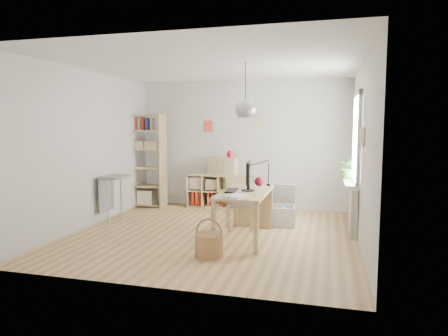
% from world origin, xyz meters
% --- Properties ---
extents(ground, '(4.50, 4.50, 0.00)m').
position_xyz_m(ground, '(0.00, 0.00, 0.00)').
color(ground, tan).
rests_on(ground, ground).
extents(room_shell, '(4.50, 4.50, 4.50)m').
position_xyz_m(room_shell, '(0.55, -0.15, 2.00)').
color(room_shell, white).
rests_on(room_shell, ground).
extents(window_unit, '(0.07, 1.16, 1.46)m').
position_xyz_m(window_unit, '(2.23, 0.60, 1.55)').
color(window_unit, white).
rests_on(window_unit, ground).
extents(radiator, '(0.10, 0.80, 0.80)m').
position_xyz_m(radiator, '(2.19, 0.60, 0.40)').
color(radiator, silver).
rests_on(radiator, ground).
extents(windowsill, '(0.22, 1.20, 0.06)m').
position_xyz_m(windowsill, '(2.14, 0.60, 0.83)').
color(windowsill, white).
rests_on(windowsill, radiator).
extents(desk, '(0.70, 1.50, 0.75)m').
position_xyz_m(desk, '(0.55, -0.15, 0.66)').
color(desk, tan).
rests_on(desk, ground).
extents(cube_shelf, '(1.40, 0.38, 0.72)m').
position_xyz_m(cube_shelf, '(-0.47, 2.08, 0.30)').
color(cube_shelf, tan).
rests_on(cube_shelf, ground).
extents(tall_bookshelf, '(0.80, 0.38, 2.00)m').
position_xyz_m(tall_bookshelf, '(-2.04, 1.80, 1.09)').
color(tall_bookshelf, tan).
rests_on(tall_bookshelf, ground).
extents(side_table, '(0.40, 0.55, 0.85)m').
position_xyz_m(side_table, '(-2.04, 0.35, 0.67)').
color(side_table, gray).
rests_on(side_table, ground).
extents(chair, '(0.55, 0.55, 0.88)m').
position_xyz_m(chair, '(0.32, 0.43, 0.50)').
color(chair, gray).
rests_on(chair, ground).
extents(wicker_basket, '(0.38, 0.38, 0.52)m').
position_xyz_m(wicker_basket, '(0.26, -1.10, 0.17)').
color(wicker_basket, '#8C603F').
rests_on(wicker_basket, ground).
extents(storage_chest, '(0.71, 0.79, 0.69)m').
position_xyz_m(storage_chest, '(0.91, 0.93, 0.23)').
color(storage_chest, silver).
rests_on(storage_chest, ground).
extents(monitor, '(0.21, 0.52, 0.45)m').
position_xyz_m(monitor, '(0.59, -0.11, 1.00)').
color(monitor, black).
rests_on(monitor, desk).
extents(keyboard, '(0.22, 0.45, 0.02)m').
position_xyz_m(keyboard, '(0.35, -0.20, 0.76)').
color(keyboard, black).
rests_on(keyboard, desk).
extents(task_lamp, '(0.38, 0.14, 0.40)m').
position_xyz_m(task_lamp, '(0.63, 0.43, 1.03)').
color(task_lamp, black).
rests_on(task_lamp, desk).
extents(yarn_ball, '(0.15, 0.15, 0.15)m').
position_xyz_m(yarn_ball, '(0.68, 0.41, 0.83)').
color(yarn_ball, '#510A1D').
rests_on(yarn_ball, desk).
extents(paper_tray, '(0.35, 0.39, 0.03)m').
position_xyz_m(paper_tray, '(0.54, -0.69, 0.77)').
color(paper_tray, white).
rests_on(paper_tray, desk).
extents(drawer_chest, '(0.64, 0.34, 0.36)m').
position_xyz_m(drawer_chest, '(-0.39, 2.04, 0.90)').
color(drawer_chest, tan).
rests_on(drawer_chest, cube_shelf).
extents(red_vase, '(0.14, 0.14, 0.17)m').
position_xyz_m(red_vase, '(-0.22, 2.04, 1.16)').
color(red_vase, '#A50D25').
rests_on(red_vase, drawer_chest).
extents(potted_plant, '(0.41, 0.37, 0.38)m').
position_xyz_m(potted_plant, '(2.12, 0.92, 1.05)').
color(potted_plant, '#336224').
rests_on(potted_plant, windowsill).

